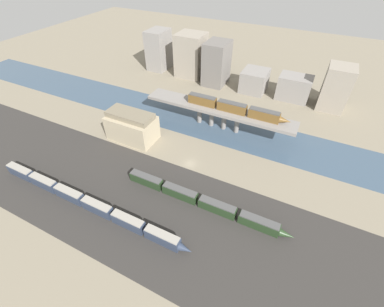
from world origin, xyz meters
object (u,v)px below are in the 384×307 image
Objects in this scene: train_yard_near at (86,202)px; train_on_bridge at (235,108)px; warehouse_building at (132,126)px; train_yard_mid at (202,201)px.

train_on_bridge is at bearing 64.92° from train_yard_near.
train_on_bridge is 2.23× the size of warehouse_building.
warehouse_building reaches higher than train_yard_near.
train_on_bridge is 66.51m from train_yard_near.
warehouse_building is (-35.83, -23.46, -5.61)m from train_on_bridge.
train_yard_near is at bearing -153.09° from train_yard_mid.
train_yard_near is at bearing -77.63° from warehouse_building.
train_on_bridge is 0.60× the size of train_yard_near.
train_yard_near is 1.31× the size of train_yard_mid.
train_yard_near is 36.84m from train_yard_mid.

